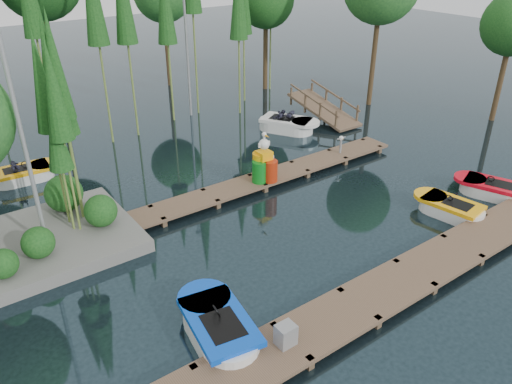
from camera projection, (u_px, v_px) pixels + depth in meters
ground_plane at (252, 233)px, 15.64m from camera, size 90.00×90.00×0.00m
near_dock at (358, 305)px, 12.31m from camera, size 18.00×1.50×0.50m
far_dock at (235, 189)px, 17.84m from camera, size 15.00×1.20×0.50m
lamp_island at (17, 117)px, 12.58m from camera, size 0.30×0.30×7.25m
lamp_rear at (186, 29)px, 23.60m from camera, size 0.30×0.30×7.25m
ramp at (324, 109)px, 24.69m from camera, size 1.50×3.94×1.49m
boat_blue at (219, 328)px, 11.52m from camera, size 1.73×3.04×0.96m
boat_red at (491, 189)px, 17.76m from camera, size 1.91×2.72×0.84m
boat_yellow_near at (450, 209)px, 16.54m from camera, size 1.46×2.55×0.81m
boat_yellow_far at (24, 174)px, 18.82m from camera, size 2.52×1.23×1.23m
boat_white_far at (287, 125)px, 23.46m from camera, size 2.60×3.17×1.38m
utility_cabinet at (286, 335)px, 10.95m from camera, size 0.42×0.36×0.52m
yellow_barrel at (262, 166)px, 18.20m from camera, size 0.67×0.67×1.01m
drum_cluster at (265, 166)px, 18.10m from camera, size 1.06×0.98×1.84m
seagull_post at (341, 141)px, 20.29m from camera, size 0.46×0.25×0.74m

